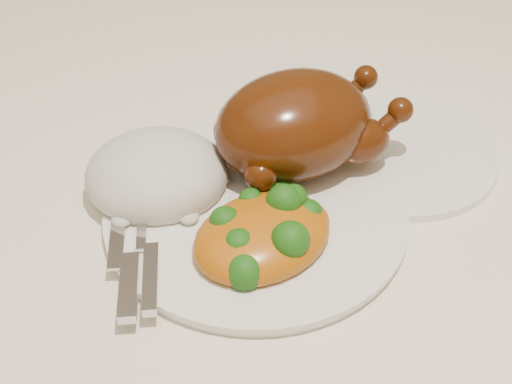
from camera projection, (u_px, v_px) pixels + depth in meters
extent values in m
cylinder|color=brown|center=(505.00, 175.00, 1.33)|extent=(0.07, 0.07, 0.72)
cube|color=brown|center=(99.00, 241.00, 0.66)|extent=(1.60, 0.90, 0.04)
cube|color=white|center=(96.00, 223.00, 0.65)|extent=(1.72, 1.02, 0.01)
cube|color=white|center=(74.00, 38.00, 1.07)|extent=(1.72, 0.01, 0.18)
cylinder|color=white|center=(256.00, 213.00, 0.64)|extent=(0.35, 0.35, 0.01)
cylinder|color=white|center=(398.00, 152.00, 0.71)|extent=(0.24, 0.24, 0.01)
ellipsoid|color=#4F1F08|center=(294.00, 125.00, 0.66)|extent=(0.17, 0.14, 0.10)
ellipsoid|color=#4F1F08|center=(284.00, 110.00, 0.63)|extent=(0.08, 0.06, 0.04)
ellipsoid|color=#4F1F08|center=(359.00, 140.00, 0.66)|extent=(0.06, 0.04, 0.04)
sphere|color=#4F1F08|center=(400.00, 110.00, 0.66)|extent=(0.02, 0.02, 0.02)
ellipsoid|color=#4F1F08|center=(327.00, 106.00, 0.70)|extent=(0.06, 0.04, 0.04)
sphere|color=#4F1F08|center=(366.00, 77.00, 0.70)|extent=(0.02, 0.02, 0.02)
sphere|color=#4F1F08|center=(261.00, 174.00, 0.63)|extent=(0.03, 0.03, 0.03)
sphere|color=#4F1F08|center=(229.00, 131.00, 0.67)|extent=(0.03, 0.03, 0.03)
ellipsoid|color=white|center=(157.00, 175.00, 0.65)|extent=(0.15, 0.14, 0.07)
ellipsoid|color=#C6630C|center=(262.00, 237.00, 0.60)|extent=(0.15, 0.14, 0.04)
ellipsoid|color=#C6630C|center=(297.00, 221.00, 0.61)|extent=(0.06, 0.05, 0.03)
ellipsoid|color=#133F0A|center=(251.00, 199.00, 0.62)|extent=(0.02, 0.02, 0.02)
ellipsoid|color=#133F0A|center=(290.00, 240.00, 0.57)|extent=(0.03, 0.03, 0.03)
ellipsoid|color=#133F0A|center=(245.00, 271.00, 0.57)|extent=(0.03, 0.03, 0.03)
ellipsoid|color=#133F0A|center=(284.00, 203.00, 0.61)|extent=(0.03, 0.03, 0.03)
ellipsoid|color=#133F0A|center=(288.00, 243.00, 0.59)|extent=(0.02, 0.02, 0.02)
ellipsoid|color=#133F0A|center=(294.00, 199.00, 0.61)|extent=(0.02, 0.02, 0.03)
ellipsoid|color=#133F0A|center=(278.00, 194.00, 0.64)|extent=(0.03, 0.03, 0.03)
ellipsoid|color=#133F0A|center=(225.00, 221.00, 0.60)|extent=(0.03, 0.03, 0.03)
ellipsoid|color=#133F0A|center=(240.00, 244.00, 0.58)|extent=(0.03, 0.03, 0.03)
ellipsoid|color=#133F0A|center=(308.00, 212.00, 0.61)|extent=(0.03, 0.03, 0.02)
cube|color=silver|center=(118.00, 224.00, 0.62)|extent=(0.03, 0.11, 0.00)
cube|color=silver|center=(129.00, 287.00, 0.56)|extent=(0.03, 0.07, 0.01)
cube|color=silver|center=(151.00, 278.00, 0.57)|extent=(0.02, 0.07, 0.01)
cube|color=silver|center=(139.00, 219.00, 0.62)|extent=(0.02, 0.08, 0.00)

